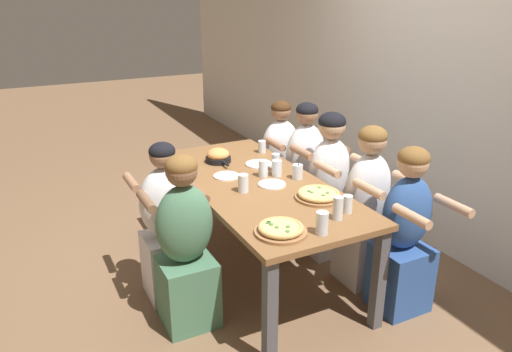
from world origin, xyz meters
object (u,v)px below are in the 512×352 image
Objects in this scene: empty_plate_c at (226,176)px; skillet_bowl at (218,156)px; drinking_glass_g at (347,205)px; diner_far_midleft at (305,177)px; diner_near_center at (167,229)px; drinking_glass_d at (262,147)px; drinking_glass_e at (277,168)px; drinking_glass_h at (243,184)px; cocktail_glass_blue at (297,172)px; diner_far_center at (329,189)px; pizza_board_second at (319,195)px; diner_far_midright at (367,212)px; diner_far_left at (280,166)px; empty_plate_a at (272,184)px; drinking_glass_b at (263,170)px; drinking_glass_a at (276,163)px; empty_plate_b at (259,164)px; drinking_glass_f at (322,225)px; diner_near_midright at (186,250)px; drinking_glass_c at (338,210)px; diner_far_right at (405,238)px; pizza_board_main at (281,229)px.

skillet_bowl is at bearing 167.05° from empty_plate_c.
empty_plate_c is 1.69× the size of drinking_glass_g.
diner_far_midleft reaches higher than empty_plate_c.
drinking_glass_d is at bearing 28.58° from diner_near_center.
drinking_glass_h is (0.17, -0.36, -0.01)m from drinking_glass_e.
diner_far_center reaches higher than cocktail_glass_blue.
pizza_board_second is 0.27× the size of diner_far_midright.
empty_plate_a is at bearing 57.12° from diner_far_left.
drinking_glass_g is 1.20m from diner_far_midleft.
drinking_glass_b is 0.57m from drinking_glass_d.
drinking_glass_a is (-0.21, -0.07, 0.01)m from cocktail_glass_blue.
diner_far_midleft is at bearing 141.54° from cocktail_glass_blue.
skillet_bowl is at bearing -53.23° from diner_far_midright.
drinking_glass_f is at bearing -10.35° from empty_plate_b.
drinking_glass_f is 0.12× the size of diner_near_midright.
cocktail_glass_blue is 1.05m from diner_near_midright.
pizza_board_second is at bearing 4.82° from drinking_glass_e.
diner_far_midright is (0.33, 0.83, -0.25)m from drinking_glass_h.
drinking_glass_e is at bearing 177.62° from drinking_glass_c.
diner_far_right reaches higher than pizza_board_second.
drinking_glass_a is 0.15m from drinking_glass_b.
empty_plate_a is 0.37m from empty_plate_c.
cocktail_glass_blue is 1.02m from diner_near_center.
drinking_glass_g is (-0.17, 0.31, -0.01)m from drinking_glass_f.
drinking_glass_f is 0.78m from drinking_glass_h.
pizza_board_second is 0.39m from empty_plate_a.
diner_far_midleft is (-0.18, 0.81, -0.21)m from empty_plate_c.
diner_far_center is 1.00× the size of diner_far_midleft.
diner_far_right is at bearing 23.57° from drinking_glass_a.
empty_plate_b is 1.78× the size of drinking_glass_e.
skillet_bowl reaches higher than empty_plate_a.
empty_plate_a is (-0.67, 0.31, -0.02)m from pizza_board_main.
drinking_glass_b is (-0.86, 0.34, 0.03)m from pizza_board_main.
diner_far_midright reaches higher than pizza_board_main.
drinking_glass_d is at bearing 127.86° from empty_plate_c.
cocktail_glass_blue is at bearing 15.94° from diner_near_midright.
empty_plate_b is 0.59m from diner_far_center.
drinking_glass_c reaches higher than drinking_glass_f.
drinking_glass_c is (0.32, -0.08, 0.04)m from pizza_board_second.
diner_far_midleft is 1.38m from diner_near_center.
skillet_bowl is 0.26× the size of diner_far_right.
drinking_glass_c is at bearing 57.81° from diner_far_center.
diner_far_midleft is (0.15, 0.74, -0.25)m from skillet_bowl.
diner_far_midright is (-0.00, 0.43, -0.22)m from pizza_board_second.
drinking_glass_e is 0.96m from drinking_glass_f.
diner_far_left is 0.43m from diner_far_midleft.
diner_far_midright is (0.38, 0.36, -0.24)m from cocktail_glass_blue.
diner_far_midleft reaches higher than pizza_board_second.
diner_far_center is at bearing 90.00° from diner_far_left.
drinking_glass_c is 0.12m from drinking_glass_g.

